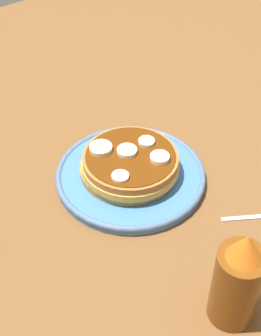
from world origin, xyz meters
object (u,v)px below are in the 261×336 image
Objects in this scene: pancake_stack at (130,163)px; banana_slice_2 at (120,177)px; banana_slice_3 at (101,148)px; banana_slice_0 at (129,150)px; banana_slice_1 at (160,158)px; plate at (131,175)px; syrup_bottle at (238,281)px; banana_slice_4 at (147,142)px.

banana_slice_2 reaches higher than pancake_stack.
banana_slice_2 is at bearing 170.41° from banana_slice_3.
banana_slice_3 is at bearing 49.44° from banana_slice_0.
banana_slice_1 reaches higher than banana_slice_0.
plate is 2.35cm from pancake_stack.
banana_slice_4 is at bearing -15.88° from syrup_bottle.
pancake_stack is (0.27, -0.04, 2.34)cm from plate.
banana_slice_2 reaches higher than plate.
syrup_bottle is (-30.66, 1.14, 1.22)cm from banana_slice_3.
banana_slice_2 is 1.00× the size of banana_slice_4.
banana_slice_2 is (0.32, 7.16, -0.14)cm from banana_slice_1.
banana_slice_1 reaches higher than banana_slice_4.
banana_slice_3 is (3.56, 2.97, 2.18)cm from pancake_stack.
plate is 6.74cm from banana_slice_2.
banana_slice_3 is at bearing 37.49° from plate.
banana_slice_0 is 0.88× the size of banana_slice_3.
banana_slice_1 reaches higher than plate.
banana_slice_3 is 1.37× the size of banana_slice_4.
pancake_stack is at bearing -140.08° from banana_slice_3.
pancake_stack is 4.39cm from banana_slice_4.
banana_slice_4 is (4.32, -0.77, -0.10)cm from banana_slice_1.
banana_slice_1 is at bearing -92.57° from banana_slice_2.
banana_slice_4 is 28.90cm from syrup_bottle.
banana_slice_2 is (-3.98, 4.56, -0.09)cm from banana_slice_0.
banana_slice_1 reaches higher than pancake_stack.
pancake_stack is 2.28cm from banana_slice_0.
banana_slice_2 is at bearing 116.77° from banana_slice_4.
banana_slice_1 is at bearing -140.26° from banana_slice_3.
plate is 9.19× the size of banana_slice_2.
syrup_bottle is (-27.75, 4.53, 1.26)cm from banana_slice_0.
banana_slice_0 is at bearing -130.56° from banana_slice_3.
plate is 5.94cm from banana_slice_4.
pancake_stack is 1.07× the size of syrup_bottle.
pancake_stack is 5.12cm from banana_slice_3.
syrup_bottle is at bearing 171.38° from plate.
syrup_bottle reaches higher than banana_slice_2.
pancake_stack is at bearing 39.57° from banana_slice_1.
banana_slice_0 is at bearing -48.89° from banana_slice_2.
plate is at bearing 171.62° from pancake_stack.
banana_slice_2 is 0.73× the size of banana_slice_3.
syrup_bottle is (-23.77, -0.03, 1.34)cm from banana_slice_2.
banana_slice_4 is at bearing -89.67° from banana_slice_0.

